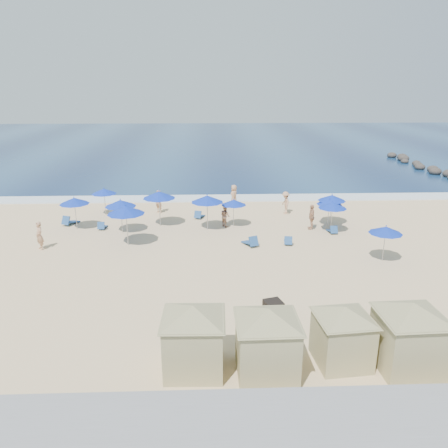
{
  "coord_description": "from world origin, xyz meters",
  "views": [
    {
      "loc": [
        -2.35,
        -23.0,
        9.96
      ],
      "look_at": [
        -1.37,
        3.0,
        1.59
      ],
      "focal_mm": 35.0,
      "sensor_mm": 36.0,
      "label": 1
    }
  ],
  "objects_px": {
    "trash_bin": "(273,309)",
    "umbrella_3": "(126,210)",
    "cabana_0": "(193,330)",
    "umbrella_6": "(234,202)",
    "cabana_2": "(343,328)",
    "umbrella_1": "(120,203)",
    "beachgoer_0": "(39,236)",
    "beachgoer_4": "(234,195)",
    "beachgoer_3": "(285,203)",
    "umbrella_0": "(74,201)",
    "rock_jetty": "(440,173)",
    "umbrella_5": "(159,195)",
    "cabana_3": "(410,327)",
    "umbrella_10": "(386,230)",
    "umbrella_2": "(104,191)",
    "umbrella_4": "(207,199)",
    "umbrella_9": "(329,202)",
    "beachgoer_2": "(311,217)",
    "beachgoer_5": "(159,201)",
    "beachgoer_1": "(225,216)",
    "cabana_1": "(267,333)",
    "umbrella_7": "(333,205)",
    "umbrella_8": "(332,198)"
  },
  "relations": [
    {
      "from": "trash_bin",
      "to": "umbrella_3",
      "type": "xyz_separation_m",
      "value": [
        -8.07,
        9.47,
        1.98
      ]
    },
    {
      "from": "cabana_0",
      "to": "umbrella_6",
      "type": "bearing_deg",
      "value": 81.78
    },
    {
      "from": "trash_bin",
      "to": "cabana_2",
      "type": "relative_size",
      "value": 0.19
    },
    {
      "from": "umbrella_1",
      "to": "beachgoer_0",
      "type": "xyz_separation_m",
      "value": [
        -4.55,
        -3.12,
        -1.22
      ]
    },
    {
      "from": "beachgoer_4",
      "to": "beachgoer_3",
      "type": "bearing_deg",
      "value": 67.43
    },
    {
      "from": "umbrella_0",
      "to": "umbrella_6",
      "type": "relative_size",
      "value": 1.15
    },
    {
      "from": "beachgoer_3",
      "to": "rock_jetty",
      "type": "bearing_deg",
      "value": 117.6
    },
    {
      "from": "cabana_2",
      "to": "beachgoer_3",
      "type": "distance_m",
      "value": 19.77
    },
    {
      "from": "cabana_0",
      "to": "umbrella_5",
      "type": "height_order",
      "value": "cabana_0"
    },
    {
      "from": "umbrella_0",
      "to": "umbrella_5",
      "type": "distance_m",
      "value": 5.96
    },
    {
      "from": "cabana_3",
      "to": "umbrella_10",
      "type": "height_order",
      "value": "cabana_3"
    },
    {
      "from": "umbrella_2",
      "to": "umbrella_3",
      "type": "relative_size",
      "value": 0.81
    },
    {
      "from": "umbrella_4",
      "to": "beachgoer_4",
      "type": "xyz_separation_m",
      "value": [
        2.26,
        6.27,
        -1.34
      ]
    },
    {
      "from": "umbrella_4",
      "to": "umbrella_9",
      "type": "distance_m",
      "value": 8.88
    },
    {
      "from": "umbrella_4",
      "to": "beachgoer_2",
      "type": "bearing_deg",
      "value": -1.3
    },
    {
      "from": "umbrella_1",
      "to": "beachgoer_5",
      "type": "distance_m",
      "value": 5.43
    },
    {
      "from": "umbrella_3",
      "to": "beachgoer_0",
      "type": "xyz_separation_m",
      "value": [
        -5.38,
        -0.57,
        -1.45
      ]
    },
    {
      "from": "beachgoer_1",
      "to": "beachgoer_5",
      "type": "distance_m",
      "value": 6.42
    },
    {
      "from": "umbrella_3",
      "to": "beachgoer_2",
      "type": "relative_size",
      "value": 1.5
    },
    {
      "from": "cabana_1",
      "to": "beachgoer_3",
      "type": "height_order",
      "value": "cabana_1"
    },
    {
      "from": "cabana_2",
      "to": "beachgoer_5",
      "type": "relative_size",
      "value": 2.18
    },
    {
      "from": "umbrella_1",
      "to": "umbrella_6",
      "type": "relative_size",
      "value": 1.17
    },
    {
      "from": "umbrella_1",
      "to": "umbrella_10",
      "type": "xyz_separation_m",
      "value": [
        16.29,
        -5.8,
        -0.2
      ]
    },
    {
      "from": "umbrella_2",
      "to": "umbrella_10",
      "type": "bearing_deg",
      "value": -29.1
    },
    {
      "from": "umbrella_0",
      "to": "beachgoer_2",
      "type": "height_order",
      "value": "umbrella_0"
    },
    {
      "from": "cabana_0",
      "to": "beachgoer_3",
      "type": "xyz_separation_m",
      "value": [
        6.77,
        19.91,
        -0.73
      ]
    },
    {
      "from": "beachgoer_0",
      "to": "cabana_2",
      "type": "bearing_deg",
      "value": 10.23
    },
    {
      "from": "beachgoer_0",
      "to": "cabana_3",
      "type": "bearing_deg",
      "value": 13.14
    },
    {
      "from": "beachgoer_0",
      "to": "beachgoer_5",
      "type": "bearing_deg",
      "value": 99.2
    },
    {
      "from": "beachgoer_0",
      "to": "umbrella_1",
      "type": "bearing_deg",
      "value": 83.23
    },
    {
      "from": "beachgoer_3",
      "to": "umbrella_2",
      "type": "bearing_deg",
      "value": -98.58
    },
    {
      "from": "rock_jetty",
      "to": "umbrella_4",
      "type": "height_order",
      "value": "umbrella_4"
    },
    {
      "from": "umbrella_2",
      "to": "beachgoer_0",
      "type": "relative_size",
      "value": 1.22
    },
    {
      "from": "cabana_0",
      "to": "umbrella_4",
      "type": "bearing_deg",
      "value": 88.16
    },
    {
      "from": "beachgoer_1",
      "to": "umbrella_1",
      "type": "bearing_deg",
      "value": 65.8
    },
    {
      "from": "umbrella_0",
      "to": "umbrella_7",
      "type": "height_order",
      "value": "umbrella_0"
    },
    {
      "from": "cabana_1",
      "to": "beachgoer_3",
      "type": "xyz_separation_m",
      "value": [
        4.17,
        20.23,
        -0.74
      ]
    },
    {
      "from": "umbrella_3",
      "to": "umbrella_8",
      "type": "relative_size",
      "value": 1.18
    },
    {
      "from": "beachgoer_2",
      "to": "umbrella_10",
      "type": "bearing_deg",
      "value": 30.43
    },
    {
      "from": "umbrella_4",
      "to": "umbrella_5",
      "type": "bearing_deg",
      "value": 163.27
    },
    {
      "from": "cabana_3",
      "to": "beachgoer_5",
      "type": "bearing_deg",
      "value": 118.28
    },
    {
      "from": "beachgoer_1",
      "to": "umbrella_5",
      "type": "bearing_deg",
      "value": 52.89
    },
    {
      "from": "umbrella_4",
      "to": "umbrella_7",
      "type": "relative_size",
      "value": 1.16
    },
    {
      "from": "cabana_2",
      "to": "beachgoer_0",
      "type": "bearing_deg",
      "value": 141.44
    },
    {
      "from": "umbrella_1",
      "to": "umbrella_9",
      "type": "relative_size",
      "value": 1.17
    },
    {
      "from": "umbrella_0",
      "to": "umbrella_9",
      "type": "relative_size",
      "value": 1.14
    },
    {
      "from": "beachgoer_5",
      "to": "umbrella_2",
      "type": "bearing_deg",
      "value": -133.21
    },
    {
      "from": "cabana_0",
      "to": "beachgoer_1",
      "type": "relative_size",
      "value": 2.87
    },
    {
      "from": "cabana_0",
      "to": "umbrella_4",
      "type": "relative_size",
      "value": 1.74
    },
    {
      "from": "rock_jetty",
      "to": "beachgoer_4",
      "type": "relative_size",
      "value": 14.53
    }
  ]
}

